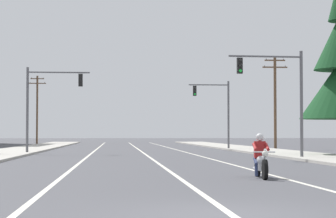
{
  "coord_description": "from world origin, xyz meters",
  "views": [
    {
      "loc": [
        -1.98,
        -11.65,
        1.45
      ],
      "look_at": [
        1.09,
        26.95,
        2.91
      ],
      "focal_mm": 69.87,
      "sensor_mm": 36.0,
      "label": 1
    }
  ],
  "objects_px": {
    "traffic_signal_near_left": "(45,97)",
    "traffic_signal_mid_right": "(217,105)",
    "utility_pole_right_far": "(275,99)",
    "utility_pole_left_far": "(37,107)",
    "traffic_signal_near_right": "(281,88)",
    "motorcycle_with_rider": "(261,160)"
  },
  "relations": [
    {
      "from": "traffic_signal_near_left",
      "to": "utility_pole_right_far",
      "type": "xyz_separation_m",
      "value": [
        19.84,
        12.66,
        0.64
      ]
    },
    {
      "from": "motorcycle_with_rider",
      "to": "traffic_signal_near_left",
      "type": "relative_size",
      "value": 0.35
    },
    {
      "from": "traffic_signal_near_left",
      "to": "traffic_signal_mid_right",
      "type": "distance_m",
      "value": 17.95
    },
    {
      "from": "utility_pole_right_far",
      "to": "utility_pole_left_far",
      "type": "height_order",
      "value": "utility_pole_left_far"
    },
    {
      "from": "traffic_signal_mid_right",
      "to": "utility_pole_right_far",
      "type": "bearing_deg",
      "value": 15.76
    },
    {
      "from": "utility_pole_left_far",
      "to": "traffic_signal_near_left",
      "type": "bearing_deg",
      "value": -82.45
    },
    {
      "from": "utility_pole_right_far",
      "to": "traffic_signal_mid_right",
      "type": "bearing_deg",
      "value": -164.24
    },
    {
      "from": "motorcycle_with_rider",
      "to": "traffic_signal_near_right",
      "type": "bearing_deg",
      "value": 73.27
    },
    {
      "from": "motorcycle_with_rider",
      "to": "traffic_signal_near_right",
      "type": "relative_size",
      "value": 0.35
    },
    {
      "from": "traffic_signal_near_right",
      "to": "traffic_signal_near_left",
      "type": "bearing_deg",
      "value": 143.61
    },
    {
      "from": "traffic_signal_near_right",
      "to": "utility_pole_left_far",
      "type": "distance_m",
      "value": 58.52
    },
    {
      "from": "utility_pole_left_far",
      "to": "motorcycle_with_rider",
      "type": "bearing_deg",
      "value": -77.49
    },
    {
      "from": "motorcycle_with_rider",
      "to": "traffic_signal_near_right",
      "type": "distance_m",
      "value": 16.57
    },
    {
      "from": "traffic_signal_near_left",
      "to": "utility_pole_left_far",
      "type": "relative_size",
      "value": 0.65
    },
    {
      "from": "utility_pole_right_far",
      "to": "traffic_signal_near_left",
      "type": "bearing_deg",
      "value": -147.47
    },
    {
      "from": "motorcycle_with_rider",
      "to": "traffic_signal_near_left",
      "type": "xyz_separation_m",
      "value": [
        -9.76,
        26.14,
        3.49
      ]
    },
    {
      "from": "traffic_signal_near_right",
      "to": "traffic_signal_near_left",
      "type": "height_order",
      "value": "same"
    },
    {
      "from": "utility_pole_right_far",
      "to": "utility_pole_left_far",
      "type": "bearing_deg",
      "value": 129.13
    },
    {
      "from": "traffic_signal_near_left",
      "to": "utility_pole_left_far",
      "type": "height_order",
      "value": "utility_pole_left_far"
    },
    {
      "from": "traffic_signal_near_left",
      "to": "traffic_signal_near_right",
      "type": "bearing_deg",
      "value": -36.39
    },
    {
      "from": "traffic_signal_near_right",
      "to": "traffic_signal_mid_right",
      "type": "height_order",
      "value": "same"
    },
    {
      "from": "motorcycle_with_rider",
      "to": "traffic_signal_near_right",
      "type": "height_order",
      "value": "traffic_signal_near_right"
    }
  ]
}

